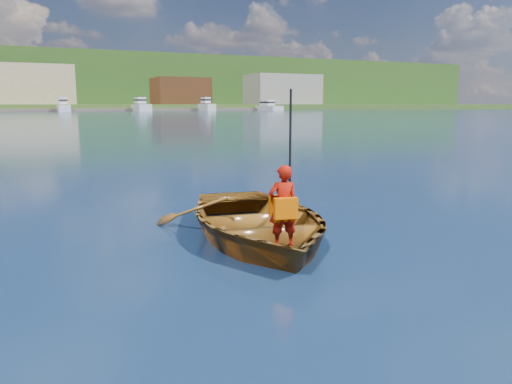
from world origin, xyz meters
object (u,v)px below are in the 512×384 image
object	(u,v)px
rowboat	(256,221)
marina_yachts	(17,107)
child_paddler	(283,206)
dock	(3,110)

from	to	relation	value
rowboat	marina_yachts	bearing A→B (deg)	92.45
child_paddler	marina_yachts	xyz separation A→B (m)	(-6.15, 144.23, 0.70)
dock	marina_yachts	size ratio (longest dim) A/B	1.11
rowboat	child_paddler	distance (m)	1.00
rowboat	child_paddler	size ratio (longest dim) A/B	2.06
rowboat	dock	xyz separation A→B (m)	(-9.80, 147.98, 0.11)
dock	child_paddler	bearing A→B (deg)	-86.23
rowboat	dock	size ratio (longest dim) A/B	0.03
rowboat	child_paddler	world-z (taller)	child_paddler
rowboat	marina_yachts	distance (m)	143.45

